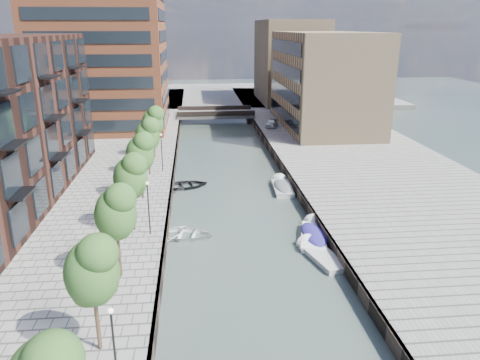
{
  "coord_description": "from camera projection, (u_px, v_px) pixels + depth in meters",
  "views": [
    {
      "loc": [
        -3.64,
        -8.43,
        15.74
      ],
      "look_at": [
        0.0,
        28.62,
        3.5
      ],
      "focal_mm": 35.0,
      "sensor_mm": 36.0,
      "label": 1
    }
  ],
  "objects": [
    {
      "name": "lamp_2",
      "position": [
        162.0,
        148.0,
        49.27
      ],
      "size": [
        0.24,
        0.24,
        4.12
      ],
      "color": "black",
      "rests_on": "quay_left"
    },
    {
      "name": "tree_4",
      "position": [
        140.0,
        151.0,
        41.03
      ],
      "size": [
        2.5,
        2.5,
        5.95
      ],
      "color": "#382619",
      "rests_on": "quay_left"
    },
    {
      "name": "motorboat_3",
      "position": [
        314.0,
        235.0,
        36.65
      ],
      "size": [
        3.13,
        5.73,
        1.81
      ],
      "color": "white",
      "rests_on": "ground"
    },
    {
      "name": "lamp_1",
      "position": [
        148.0,
        202.0,
        34.15
      ],
      "size": [
        0.24,
        0.24,
        4.12
      ],
      "color": "black",
      "rests_on": "quay_left"
    },
    {
      "name": "water",
      "position": [
        230.0,
        178.0,
        51.04
      ],
      "size": [
        300.0,
        300.0,
        0.0
      ],
      "primitive_type": "plane",
      "color": "#38473F",
      "rests_on": "ground"
    },
    {
      "name": "quay_right",
      "position": [
        372.0,
        170.0,
        52.37
      ],
      "size": [
        20.0,
        140.0,
        1.0
      ],
      "primitive_type": "cube",
      "color": "gray",
      "rests_on": "ground"
    },
    {
      "name": "sloop_4",
      "position": [
        185.0,
        187.0,
        48.06
      ],
      "size": [
        5.28,
        4.21,
        0.98
      ],
      "primitive_type": "imported",
      "rotation": [
        0.0,
        0.0,
        1.76
      ],
      "color": "#222325",
      "rests_on": "ground"
    },
    {
      "name": "sloop_3",
      "position": [
        184.0,
        237.0,
        36.7
      ],
      "size": [
        5.31,
        4.19,
        0.99
      ],
      "primitive_type": "imported",
      "rotation": [
        0.0,
        0.0,
        1.4
      ],
      "color": "white",
      "rests_on": "ground"
    },
    {
      "name": "quay_wall_left",
      "position": [
        173.0,
        175.0,
        50.32
      ],
      "size": [
        0.25,
        140.0,
        1.0
      ],
      "primitive_type": "cube",
      "color": "#332823",
      "rests_on": "ground"
    },
    {
      "name": "car",
      "position": [
        272.0,
        123.0,
        71.89
      ],
      "size": [
        2.7,
        4.07,
        1.29
      ],
      "primitive_type": "imported",
      "rotation": [
        0.0,
        0.0,
        -0.34
      ],
      "color": "silver",
      "rests_on": "quay_right"
    },
    {
      "name": "motorboat_4",
      "position": [
        282.0,
        187.0,
        47.6
      ],
      "size": [
        2.04,
        5.25,
        1.72
      ],
      "color": "#B0B0AE",
      "rests_on": "ground"
    },
    {
      "name": "far_closure",
      "position": [
        210.0,
        96.0,
        107.61
      ],
      "size": [
        80.0,
        40.0,
        1.0
      ],
      "primitive_type": "cube",
      "color": "gray",
      "rests_on": "ground"
    },
    {
      "name": "tan_block_near",
      "position": [
        323.0,
        80.0,
        70.83
      ],
      "size": [
        12.0,
        25.0,
        14.0
      ],
      "primitive_type": "cube",
      "color": "#99805E",
      "rests_on": "quay_right"
    },
    {
      "name": "bridge",
      "position": [
        216.0,
        114.0,
        80.86
      ],
      "size": [
        13.0,
        6.0,
        1.3
      ],
      "color": "gray",
      "rests_on": "ground"
    },
    {
      "name": "lamp_0",
      "position": [
        114.0,
        342.0,
        19.02
      ],
      "size": [
        0.24,
        0.24,
        4.12
      ],
      "color": "black",
      "rests_on": "quay_left"
    },
    {
      "name": "motorboat_2",
      "position": [
        318.0,
        255.0,
        33.71
      ],
      "size": [
        2.85,
        5.1,
        1.61
      ],
      "color": "silver",
      "rests_on": "ground"
    },
    {
      "name": "quay_wall_right",
      "position": [
        285.0,
        172.0,
        51.45
      ],
      "size": [
        0.25,
        140.0,
        1.0
      ],
      "primitive_type": "cube",
      "color": "#332823",
      "rests_on": "ground"
    },
    {
      "name": "tree_2",
      "position": [
        115.0,
        211.0,
        27.79
      ],
      "size": [
        2.5,
        2.5,
        5.95
      ],
      "color": "#382619",
      "rests_on": "quay_left"
    },
    {
      "name": "tan_block_far",
      "position": [
        290.0,
        61.0,
        95.09
      ],
      "size": [
        12.0,
        20.0,
        16.0
      ],
      "primitive_type": "cube",
      "color": "#99805E",
      "rests_on": "quay_right"
    },
    {
      "name": "tree_6",
      "position": [
        153.0,
        121.0,
        54.27
      ],
      "size": [
        2.5,
        2.5,
        5.95
      ],
      "color": "#382619",
      "rests_on": "quay_left"
    },
    {
      "name": "tree_1",
      "position": [
        92.0,
        269.0,
        21.18
      ],
      "size": [
        2.5,
        2.5,
        5.95
      ],
      "color": "#382619",
      "rests_on": "quay_left"
    },
    {
      "name": "tower",
      "position": [
        100.0,
        25.0,
        68.1
      ],
      "size": [
        18.0,
        18.0,
        30.0
      ],
      "primitive_type": "cube",
      "color": "#9C4E2D",
      "rests_on": "quay_left"
    },
    {
      "name": "tree_5",
      "position": [
        147.0,
        134.0,
        47.65
      ],
      "size": [
        2.5,
        2.5,
        5.95
      ],
      "color": "#382619",
      "rests_on": "quay_left"
    },
    {
      "name": "tree_3",
      "position": [
        130.0,
        175.0,
        34.41
      ],
      "size": [
        2.5,
        2.5,
        5.95
      ],
      "color": "#382619",
      "rests_on": "quay_left"
    }
  ]
}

